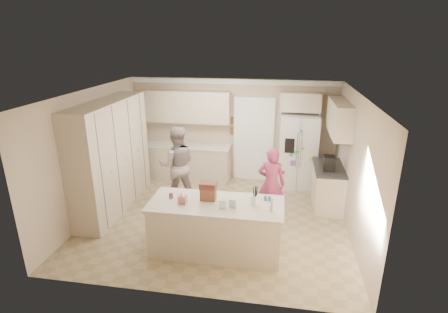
% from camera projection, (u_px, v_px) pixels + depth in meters
% --- Properties ---
extents(floor, '(5.20, 4.60, 0.02)m').
position_uv_depth(floor, '(217.00, 219.00, 7.25)').
color(floor, '#9B8661').
rests_on(floor, ground).
extents(ceiling, '(5.20, 4.60, 0.02)m').
position_uv_depth(ceiling, '(216.00, 92.00, 6.38)').
color(ceiling, white).
rests_on(ceiling, wall_back).
extents(wall_back, '(5.20, 0.02, 2.60)m').
position_uv_depth(wall_back, '(233.00, 130.00, 8.97)').
color(wall_back, '#C4AE93').
rests_on(wall_back, ground).
extents(wall_front, '(5.20, 0.02, 2.60)m').
position_uv_depth(wall_front, '(184.00, 217.00, 4.66)').
color(wall_front, '#C4AE93').
rests_on(wall_front, ground).
extents(wall_left, '(0.02, 4.60, 2.60)m').
position_uv_depth(wall_left, '(92.00, 153.00, 7.22)').
color(wall_left, '#C4AE93').
rests_on(wall_left, ground).
extents(wall_right, '(0.02, 4.60, 2.60)m').
position_uv_depth(wall_right, '(355.00, 167.00, 6.41)').
color(wall_right, '#C4AE93').
rests_on(wall_right, ground).
extents(crown_back, '(5.20, 0.08, 0.12)m').
position_uv_depth(crown_back, '(233.00, 81.00, 8.52)').
color(crown_back, white).
rests_on(crown_back, wall_back).
extents(pantry_bank, '(0.60, 2.60, 2.35)m').
position_uv_depth(pantry_bank, '(111.00, 156.00, 7.40)').
color(pantry_bank, beige).
rests_on(pantry_bank, floor).
extents(back_base_cab, '(2.20, 0.60, 0.88)m').
position_uv_depth(back_base_cab, '(187.00, 163.00, 9.14)').
color(back_base_cab, beige).
rests_on(back_base_cab, floor).
extents(back_countertop, '(2.24, 0.63, 0.04)m').
position_uv_depth(back_countertop, '(187.00, 146.00, 8.98)').
color(back_countertop, beige).
rests_on(back_countertop, back_base_cab).
extents(back_upper_cab, '(2.20, 0.35, 0.80)m').
position_uv_depth(back_upper_cab, '(187.00, 107.00, 8.77)').
color(back_upper_cab, beige).
rests_on(back_upper_cab, wall_back).
extents(doorway_opening, '(0.90, 0.06, 2.10)m').
position_uv_depth(doorway_opening, '(254.00, 140.00, 8.94)').
color(doorway_opening, black).
rests_on(doorway_opening, floor).
extents(doorway_casing, '(1.02, 0.03, 2.22)m').
position_uv_depth(doorway_casing, '(253.00, 141.00, 8.90)').
color(doorway_casing, white).
rests_on(doorway_casing, floor).
extents(wall_frame_upper, '(0.15, 0.02, 0.20)m').
position_uv_depth(wall_frame_upper, '(233.00, 121.00, 8.85)').
color(wall_frame_upper, brown).
rests_on(wall_frame_upper, wall_back).
extents(wall_frame_lower, '(0.15, 0.02, 0.20)m').
position_uv_depth(wall_frame_lower, '(233.00, 131.00, 8.93)').
color(wall_frame_lower, brown).
rests_on(wall_frame_lower, wall_back).
extents(refrigerator, '(0.91, 0.71, 1.80)m').
position_uv_depth(refrigerator, '(298.00, 152.00, 8.56)').
color(refrigerator, white).
rests_on(refrigerator, floor).
extents(fridge_seam, '(0.02, 0.02, 1.78)m').
position_uv_depth(fridge_seam, '(298.00, 156.00, 8.23)').
color(fridge_seam, gray).
rests_on(fridge_seam, refrigerator).
extents(fridge_dispenser, '(0.22, 0.03, 0.35)m').
position_uv_depth(fridge_dispenser, '(290.00, 146.00, 8.17)').
color(fridge_dispenser, black).
rests_on(fridge_dispenser, refrigerator).
extents(fridge_handle_l, '(0.02, 0.02, 0.85)m').
position_uv_depth(fridge_handle_l, '(297.00, 150.00, 8.17)').
color(fridge_handle_l, silver).
rests_on(fridge_handle_l, refrigerator).
extents(fridge_handle_r, '(0.02, 0.02, 0.85)m').
position_uv_depth(fridge_handle_r, '(301.00, 150.00, 8.16)').
color(fridge_handle_r, silver).
rests_on(fridge_handle_r, refrigerator).
extents(over_fridge_cab, '(0.95, 0.35, 0.45)m').
position_uv_depth(over_fridge_cab, '(301.00, 102.00, 8.28)').
color(over_fridge_cab, beige).
rests_on(over_fridge_cab, wall_back).
extents(right_base_cab, '(0.60, 1.20, 0.88)m').
position_uv_depth(right_base_cab, '(327.00, 187.00, 7.68)').
color(right_base_cab, beige).
rests_on(right_base_cab, floor).
extents(right_countertop, '(0.63, 1.24, 0.04)m').
position_uv_depth(right_countertop, '(329.00, 167.00, 7.53)').
color(right_countertop, '#2D2B28').
rests_on(right_countertop, right_base_cab).
extents(right_upper_cab, '(0.35, 1.50, 0.70)m').
position_uv_depth(right_upper_cab, '(339.00, 118.00, 7.35)').
color(right_upper_cab, beige).
rests_on(right_upper_cab, wall_right).
extents(coffee_maker, '(0.22, 0.28, 0.30)m').
position_uv_depth(coffee_maker, '(329.00, 163.00, 7.29)').
color(coffee_maker, black).
rests_on(coffee_maker, right_countertop).
extents(island_base, '(2.20, 0.90, 0.88)m').
position_uv_depth(island_base, '(216.00, 228.00, 6.04)').
color(island_base, beige).
rests_on(island_base, floor).
extents(island_top, '(2.28, 0.96, 0.05)m').
position_uv_depth(island_top, '(216.00, 204.00, 5.89)').
color(island_top, beige).
rests_on(island_top, island_base).
extents(utensil_crock, '(0.13, 0.13, 0.15)m').
position_uv_depth(utensil_crock, '(255.00, 200.00, 5.80)').
color(utensil_crock, white).
rests_on(utensil_crock, island_top).
extents(tissue_box, '(0.13, 0.13, 0.14)m').
position_uv_depth(tissue_box, '(183.00, 199.00, 5.85)').
color(tissue_box, '#C0706D').
rests_on(tissue_box, island_top).
extents(tissue_plume, '(0.08, 0.08, 0.08)m').
position_uv_depth(tissue_plume, '(182.00, 193.00, 5.81)').
color(tissue_plume, white).
rests_on(tissue_plume, tissue_box).
extents(dollhouse_body, '(0.26, 0.18, 0.22)m').
position_uv_depth(dollhouse_body, '(208.00, 194.00, 5.96)').
color(dollhouse_body, brown).
rests_on(dollhouse_body, island_top).
extents(dollhouse_roof, '(0.28, 0.20, 0.10)m').
position_uv_depth(dollhouse_roof, '(208.00, 185.00, 5.91)').
color(dollhouse_roof, '#592D1E').
rests_on(dollhouse_roof, dollhouse_body).
extents(jam_jar, '(0.07, 0.07, 0.09)m').
position_uv_depth(jam_jar, '(171.00, 196.00, 6.04)').
color(jam_jar, '#59263F').
rests_on(jam_jar, island_top).
extents(greeting_card_a, '(0.12, 0.06, 0.16)m').
position_uv_depth(greeting_card_a, '(223.00, 205.00, 5.65)').
color(greeting_card_a, white).
rests_on(greeting_card_a, island_top).
extents(greeting_card_b, '(0.12, 0.05, 0.16)m').
position_uv_depth(greeting_card_b, '(232.00, 204.00, 5.67)').
color(greeting_card_b, silver).
rests_on(greeting_card_b, island_top).
extents(water_bottle, '(0.07, 0.07, 0.24)m').
position_uv_depth(water_bottle, '(273.00, 205.00, 5.56)').
color(water_bottle, silver).
rests_on(water_bottle, island_top).
extents(shaker_salt, '(0.05, 0.05, 0.09)m').
position_uv_depth(shaker_salt, '(265.00, 198.00, 5.95)').
color(shaker_salt, '#3868AA').
rests_on(shaker_salt, island_top).
extents(shaker_pepper, '(0.05, 0.05, 0.09)m').
position_uv_depth(shaker_pepper, '(270.00, 199.00, 5.94)').
color(shaker_pepper, '#3868AA').
rests_on(shaker_pepper, island_top).
extents(teen_boy, '(1.01, 0.88, 1.75)m').
position_uv_depth(teen_boy, '(177.00, 165.00, 7.74)').
color(teen_boy, gray).
rests_on(teen_boy, floor).
extents(teen_girl, '(0.60, 0.43, 1.52)m').
position_uv_depth(teen_girl, '(271.00, 183.00, 7.06)').
color(teen_girl, '#AF4061').
rests_on(teen_girl, floor).
extents(fridge_magnets, '(0.76, 0.02, 1.44)m').
position_uv_depth(fridge_magnets, '(298.00, 156.00, 8.22)').
color(fridge_magnets, tan).
rests_on(fridge_magnets, refrigerator).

